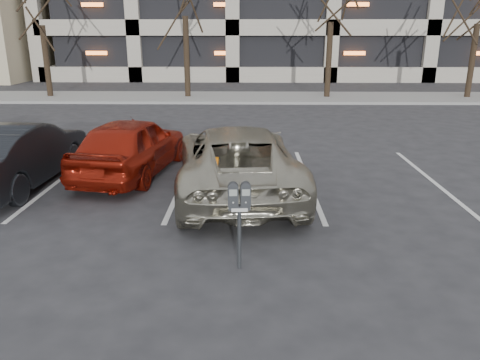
{
  "coord_description": "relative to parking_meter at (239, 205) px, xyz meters",
  "views": [
    {
      "loc": [
        0.05,
        -7.74,
        3.18
      ],
      "look_at": [
        -0.08,
        -0.4,
        0.86
      ],
      "focal_mm": 35.0,
      "sensor_mm": 36.0,
      "label": 1
    }
  ],
  "objects": [
    {
      "name": "ground",
      "position": [
        0.06,
        1.81,
        -0.96
      ],
      "size": [
        140.0,
        140.0,
        0.0
      ],
      "primitive_type": "plane",
      "color": "#28282B",
      "rests_on": "ground"
    },
    {
      "name": "sidewalk",
      "position": [
        0.06,
        17.81,
        -0.9
      ],
      "size": [
        80.0,
        4.0,
        0.12
      ],
      "primitive_type": "cube",
      "color": "gray",
      "rests_on": "ground"
    },
    {
      "name": "stall_lines",
      "position": [
        -1.34,
        4.11,
        -0.95
      ],
      "size": [
        16.9,
        5.2,
        0.0
      ],
      "color": "silver",
      "rests_on": "ground"
    },
    {
      "name": "parking_meter",
      "position": [
        0.0,
        0.0,
        0.0
      ],
      "size": [
        0.33,
        0.15,
        1.25
      ],
      "rotation": [
        0.0,
        0.0,
        0.07
      ],
      "color": "black",
      "rests_on": "ground"
    },
    {
      "name": "suv_silver",
      "position": [
        -0.11,
        3.3,
        -0.26
      ],
      "size": [
        2.8,
        5.25,
        1.41
      ],
      "rotation": [
        0.0,
        0.0,
        3.24
      ],
      "color": "#ACA893",
      "rests_on": "ground"
    },
    {
      "name": "car_red",
      "position": [
        -2.58,
        4.56,
        -0.27
      ],
      "size": [
        2.25,
        4.24,
        1.37
      ],
      "primitive_type": "imported",
      "rotation": [
        0.0,
        0.0,
        2.98
      ],
      "color": "#9A1C0E",
      "rests_on": "ground"
    },
    {
      "name": "car_dark",
      "position": [
        -4.86,
        3.74,
        -0.26
      ],
      "size": [
        1.69,
        4.31,
        1.4
      ],
      "primitive_type": "imported",
      "rotation": [
        0.0,
        0.0,
        3.09
      ],
      "color": "black",
      "rests_on": "ground"
    }
  ]
}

